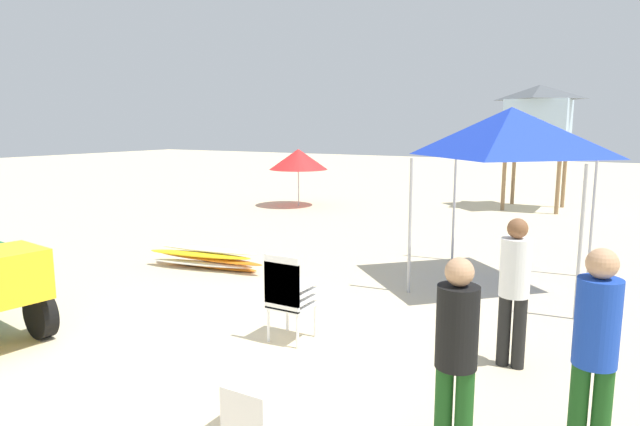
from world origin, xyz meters
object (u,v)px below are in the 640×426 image
at_px(popup_canopy, 511,132).
at_px(beach_umbrella_left, 298,159).
at_px(surfboard_pile, 206,258).
at_px(cooler_box, 253,408).
at_px(lifeguard_near_right, 595,344).
at_px(stacked_plastic_chairs, 288,290).
at_px(lifeguard_near_left, 456,348).
at_px(lifeguard_tower, 538,121).
at_px(lifeguard_near_center, 514,283).

xyz_separation_m(popup_canopy, beach_umbrella_left, (-7.70, 5.86, -0.98)).
bearing_deg(popup_canopy, surfboard_pile, -160.89).
xyz_separation_m(beach_umbrella_left, cooler_box, (6.74, -11.48, -1.33)).
xyz_separation_m(lifeguard_near_right, popup_canopy, (-1.59, 4.75, 1.51)).
xyz_separation_m(stacked_plastic_chairs, lifeguard_near_right, (3.36, -0.92, 0.35)).
xyz_separation_m(surfboard_pile, lifeguard_near_left, (5.64, -3.49, 0.75)).
height_order(stacked_plastic_chairs, lifeguard_tower, lifeguard_tower).
bearing_deg(lifeguard_near_center, lifeguard_near_left, -91.46).
bearing_deg(lifeguard_tower, lifeguard_near_left, -83.70).
xyz_separation_m(surfboard_pile, lifeguard_near_center, (5.69, -1.46, 0.75)).
height_order(lifeguard_near_center, cooler_box, lifeguard_near_center).
bearing_deg(beach_umbrella_left, cooler_box, -59.57).
relative_size(surfboard_pile, lifeguard_near_center, 1.43).
bearing_deg(lifeguard_near_right, cooler_box, -161.14).
distance_m(surfboard_pile, lifeguard_near_left, 6.67).
bearing_deg(popup_canopy, lifeguard_near_left, -82.67).
relative_size(lifeguard_near_center, beach_umbrella_left, 0.87).
bearing_deg(surfboard_pile, lifeguard_near_center, -14.39).
distance_m(stacked_plastic_chairs, lifeguard_tower, 13.09).
relative_size(stacked_plastic_chairs, beach_umbrella_left, 0.58).
xyz_separation_m(stacked_plastic_chairs, surfboard_pile, (-3.19, 2.11, -0.45)).
height_order(lifeguard_near_right, cooler_box, lifeguard_near_right).
bearing_deg(lifeguard_near_right, lifeguard_near_left, -152.94).
bearing_deg(lifeguard_near_center, popup_canopy, 102.81).
relative_size(lifeguard_near_right, lifeguard_tower, 0.45).
relative_size(stacked_plastic_chairs, popup_canopy, 0.38).
bearing_deg(surfboard_pile, beach_umbrella_left, 109.85).
bearing_deg(lifeguard_near_left, lifeguard_tower, 96.30).
height_order(lifeguard_near_left, lifeguard_near_right, lifeguard_near_right).
xyz_separation_m(popup_canopy, lifeguard_tower, (-0.90, 9.07, 0.23)).
relative_size(lifeguard_near_left, beach_umbrella_left, 0.87).
xyz_separation_m(surfboard_pile, beach_umbrella_left, (-2.74, 7.58, 1.33)).
relative_size(lifeguard_near_left, lifeguard_near_right, 0.95).
relative_size(stacked_plastic_chairs, lifeguard_near_left, 0.67).
distance_m(stacked_plastic_chairs, lifeguard_near_left, 2.83).
distance_m(popup_canopy, cooler_box, 6.15).
xyz_separation_m(lifeguard_near_right, lifeguard_tower, (-2.49, 13.81, 1.74)).
bearing_deg(lifeguard_tower, lifeguard_near_right, -79.78).
distance_m(stacked_plastic_chairs, lifeguard_near_center, 2.60).
bearing_deg(beach_umbrella_left, popup_canopy, -37.28).
xyz_separation_m(stacked_plastic_chairs, popup_canopy, (1.77, 3.83, 1.86)).
relative_size(lifeguard_near_center, lifeguard_tower, 0.43).
bearing_deg(lifeguard_near_left, lifeguard_near_center, 88.54).
xyz_separation_m(lifeguard_near_right, beach_umbrella_left, (-9.29, 10.61, 0.53)).
relative_size(lifeguard_near_left, popup_canopy, 0.57).
xyz_separation_m(stacked_plastic_chairs, cooler_box, (0.81, -1.79, -0.44)).
relative_size(lifeguard_near_left, cooler_box, 3.65).
xyz_separation_m(lifeguard_near_center, lifeguard_tower, (-1.63, 12.25, 1.80)).
relative_size(lifeguard_tower, cooler_box, 8.48).
xyz_separation_m(lifeguard_near_left, lifeguard_near_center, (0.05, 2.03, -0.00)).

